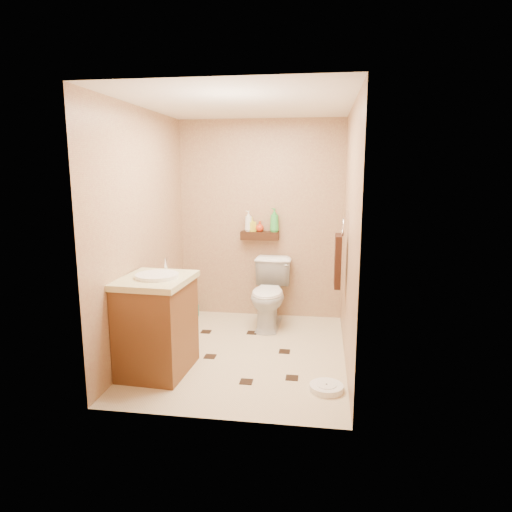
# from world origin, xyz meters

# --- Properties ---
(ground) EXTENTS (2.50, 2.50, 0.00)m
(ground) POSITION_xyz_m (0.00, 0.00, 0.00)
(ground) COLOR beige
(ground) RESTS_ON ground
(wall_back) EXTENTS (2.00, 0.04, 2.40)m
(wall_back) POSITION_xyz_m (0.00, 1.25, 1.20)
(wall_back) COLOR tan
(wall_back) RESTS_ON ground
(wall_front) EXTENTS (2.00, 0.04, 2.40)m
(wall_front) POSITION_xyz_m (0.00, -1.25, 1.20)
(wall_front) COLOR tan
(wall_front) RESTS_ON ground
(wall_left) EXTENTS (0.04, 2.50, 2.40)m
(wall_left) POSITION_xyz_m (-1.00, 0.00, 1.20)
(wall_left) COLOR tan
(wall_left) RESTS_ON ground
(wall_right) EXTENTS (0.04, 2.50, 2.40)m
(wall_right) POSITION_xyz_m (1.00, 0.00, 1.20)
(wall_right) COLOR tan
(wall_right) RESTS_ON ground
(ceiling) EXTENTS (2.00, 2.50, 0.02)m
(ceiling) POSITION_xyz_m (0.00, 0.00, 2.40)
(ceiling) COLOR white
(ceiling) RESTS_ON wall_back
(wall_shelf) EXTENTS (0.46, 0.14, 0.10)m
(wall_shelf) POSITION_xyz_m (0.00, 1.17, 1.02)
(wall_shelf) COLOR #3C1D10
(wall_shelf) RESTS_ON wall_back
(floor_accents) EXTENTS (1.15, 1.30, 0.01)m
(floor_accents) POSITION_xyz_m (0.04, -0.02, 0.00)
(floor_accents) COLOR black
(floor_accents) RESTS_ON ground
(toilet) EXTENTS (0.45, 0.77, 0.78)m
(toilet) POSITION_xyz_m (0.16, 0.83, 0.39)
(toilet) COLOR white
(toilet) RESTS_ON ground
(vanity) EXTENTS (0.63, 0.75, 1.02)m
(vanity) POSITION_xyz_m (-0.70, -0.52, 0.45)
(vanity) COLOR brown
(vanity) RESTS_ON ground
(bathroom_scale) EXTENTS (0.36, 0.36, 0.06)m
(bathroom_scale) POSITION_xyz_m (0.82, -0.68, 0.03)
(bathroom_scale) COLOR white
(bathroom_scale) RESTS_ON ground
(toilet_brush) EXTENTS (0.12, 0.12, 0.53)m
(toilet_brush) POSITION_xyz_m (-0.82, 1.07, 0.19)
(toilet_brush) COLOR #1B6D69
(toilet_brush) RESTS_ON ground
(towel_ring) EXTENTS (0.12, 0.30, 0.76)m
(towel_ring) POSITION_xyz_m (0.91, 0.25, 0.95)
(towel_ring) COLOR silver
(towel_ring) RESTS_ON wall_right
(toilet_paper) EXTENTS (0.12, 0.11, 0.12)m
(toilet_paper) POSITION_xyz_m (-0.94, 0.65, 0.60)
(toilet_paper) COLOR white
(toilet_paper) RESTS_ON wall_left
(bottle_a) EXTENTS (0.12, 0.12, 0.25)m
(bottle_a) POSITION_xyz_m (-0.14, 1.17, 1.20)
(bottle_a) COLOR silver
(bottle_a) RESTS_ON wall_shelf
(bottle_b) EXTENTS (0.11, 0.11, 0.18)m
(bottle_b) POSITION_xyz_m (-0.10, 1.17, 1.16)
(bottle_b) COLOR yellow
(bottle_b) RESTS_ON wall_shelf
(bottle_c) EXTENTS (0.13, 0.13, 0.13)m
(bottle_c) POSITION_xyz_m (0.00, 1.17, 1.13)
(bottle_c) COLOR red
(bottle_c) RESTS_ON wall_shelf
(bottle_d) EXTENTS (0.16, 0.16, 0.28)m
(bottle_d) POSITION_xyz_m (0.18, 1.17, 1.21)
(bottle_d) COLOR green
(bottle_d) RESTS_ON wall_shelf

